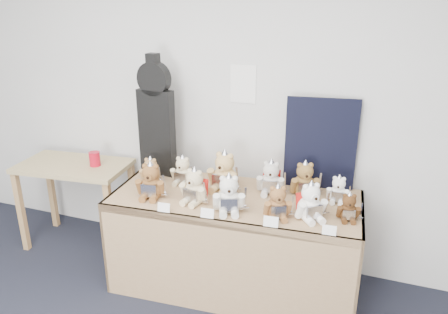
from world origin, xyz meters
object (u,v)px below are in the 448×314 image
(teddy_front_centre, at_px, (229,196))
(display_table, at_px, (232,221))
(red_cup, at_px, (95,159))
(teddy_back_far_left, at_px, (151,172))
(teddy_back_right, at_px, (305,180))
(teddy_front_far_right, at_px, (311,203))
(teddy_front_end, at_px, (349,208))
(teddy_back_centre_left, at_px, (224,173))
(teddy_back_end, at_px, (338,190))
(teddy_front_far_left, at_px, (151,182))
(teddy_back_centre_right, at_px, (271,179))
(guitar_case, at_px, (156,117))
(teddy_front_right, at_px, (278,203))
(teddy_front_left, at_px, (195,187))
(teddy_back_left, at_px, (183,171))
(side_table, at_px, (75,177))

(teddy_front_centre, bearing_deg, display_table, 79.84)
(red_cup, relative_size, teddy_back_far_left, 0.52)
(teddy_front_centre, relative_size, teddy_back_right, 1.04)
(red_cup, relative_size, teddy_front_centre, 0.40)
(teddy_front_far_right, height_order, teddy_front_end, teddy_front_far_right)
(teddy_back_centre_left, bearing_deg, teddy_back_end, 12.86)
(teddy_front_far_left, height_order, teddy_back_centre_left, teddy_back_centre_left)
(teddy_back_end, relative_size, teddy_back_far_left, 0.94)
(teddy_back_centre_right, xyz_separation_m, teddy_back_right, (0.24, 0.05, 0.00))
(teddy_back_right, bearing_deg, display_table, -169.16)
(teddy_back_centre_left, height_order, teddy_back_right, teddy_back_centre_left)
(teddy_back_end, bearing_deg, teddy_front_far_right, -115.52)
(guitar_case, height_order, teddy_front_centre, guitar_case)
(teddy_front_centre, relative_size, teddy_front_right, 1.18)
(teddy_back_right, bearing_deg, teddy_front_far_right, -94.67)
(red_cup, relative_size, teddy_back_right, 0.42)
(teddy_front_centre, bearing_deg, teddy_front_left, 148.23)
(red_cup, xyz_separation_m, teddy_front_centre, (1.35, -0.36, 0.04))
(guitar_case, relative_size, teddy_front_far_left, 3.30)
(red_cup, relative_size, teddy_back_left, 0.49)
(guitar_case, distance_m, teddy_back_far_left, 0.44)
(teddy_front_far_right, bearing_deg, display_table, 135.59)
(teddy_back_far_left, bearing_deg, teddy_back_left, 12.35)
(teddy_front_right, xyz_separation_m, teddy_back_centre_right, (-0.14, 0.36, 0.01))
(teddy_back_centre_right, bearing_deg, teddy_front_end, -29.98)
(teddy_front_centre, distance_m, teddy_back_right, 0.63)
(teddy_front_left, bearing_deg, teddy_front_far_right, 11.41)
(display_table, relative_size, teddy_back_far_left, 8.00)
(teddy_front_far_right, bearing_deg, teddy_back_centre_right, 101.31)
(teddy_front_far_right, distance_m, teddy_front_end, 0.25)
(teddy_front_far_right, relative_size, teddy_back_centre_right, 1.01)
(red_cup, bearing_deg, teddy_back_centre_left, -1.64)
(red_cup, distance_m, teddy_back_left, 0.85)
(teddy_front_right, relative_size, teddy_back_centre_right, 0.90)
(guitar_case, height_order, teddy_front_end, guitar_case)
(teddy_front_left, relative_size, teddy_back_centre_left, 0.84)
(teddy_front_left, relative_size, teddy_back_centre_right, 1.01)
(teddy_back_end, bearing_deg, teddy_back_centre_left, -175.42)
(guitar_case, distance_m, teddy_front_centre, 0.97)
(guitar_case, height_order, teddy_back_centre_left, guitar_case)
(red_cup, height_order, teddy_back_centre_right, teddy_back_centre_right)
(teddy_front_centre, height_order, teddy_back_right, teddy_front_centre)
(side_table, xyz_separation_m, teddy_front_end, (2.34, -0.17, 0.19))
(red_cup, bearing_deg, guitar_case, 8.95)
(guitar_case, distance_m, teddy_front_far_left, 0.59)
(teddy_front_right, distance_m, teddy_back_far_left, 1.10)
(teddy_back_right, bearing_deg, teddy_front_left, -172.24)
(display_table, xyz_separation_m, teddy_back_end, (0.72, 0.26, 0.25))
(teddy_front_far_right, relative_size, teddy_back_left, 1.15)
(teddy_front_left, xyz_separation_m, teddy_front_end, (1.06, 0.11, -0.03))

